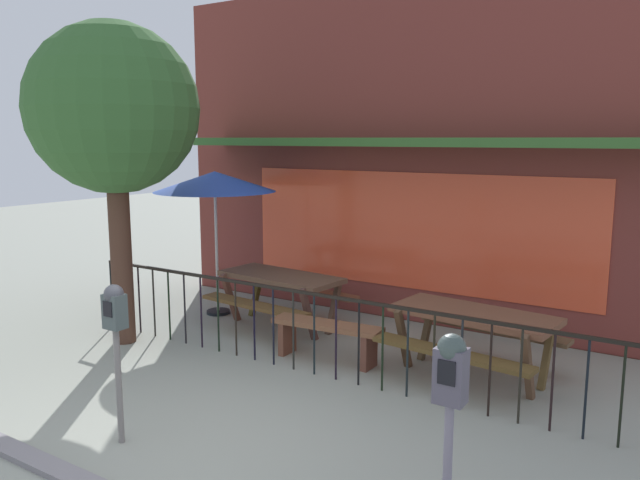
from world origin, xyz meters
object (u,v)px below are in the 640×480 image
(picnic_table_left, at_px, (281,286))
(parking_meter_far, at_px, (450,392))
(picnic_table_right, at_px, (473,326))
(patio_umbrella, at_px, (215,183))
(parking_meter_near, at_px, (115,322))
(street_tree, at_px, (114,111))
(patio_bench, at_px, (327,333))

(picnic_table_left, height_order, parking_meter_far, parking_meter_far)
(picnic_table_right, height_order, parking_meter_far, parking_meter_far)
(parking_meter_far, bearing_deg, patio_umbrella, 144.35)
(picnic_table_left, height_order, picnic_table_right, same)
(picnic_table_right, relative_size, patio_umbrella, 0.88)
(parking_meter_far, bearing_deg, picnic_table_right, 106.23)
(parking_meter_near, bearing_deg, patio_umbrella, 119.86)
(picnic_table_left, bearing_deg, parking_meter_near, -76.87)
(parking_meter_far, xyz_separation_m, street_tree, (-5.27, 2.00, 1.82))
(patio_bench, relative_size, parking_meter_far, 0.91)
(picnic_table_left, distance_m, parking_meter_near, 3.69)
(parking_meter_near, height_order, street_tree, street_tree)
(picnic_table_right, xyz_separation_m, patio_umbrella, (-4.19, 0.43, 1.42))
(picnic_table_right, bearing_deg, parking_meter_far, -73.77)
(picnic_table_right, relative_size, parking_meter_far, 1.24)
(parking_meter_far, distance_m, street_tree, 5.92)
(patio_umbrella, bearing_deg, picnic_table_left, -1.86)
(picnic_table_right, distance_m, parking_meter_near, 3.85)
(parking_meter_near, relative_size, street_tree, 0.35)
(picnic_table_left, relative_size, patio_bench, 1.35)
(picnic_table_left, xyz_separation_m, patio_umbrella, (-1.24, 0.04, 1.42))
(patio_umbrella, height_order, parking_meter_near, patio_umbrella)
(patio_umbrella, bearing_deg, parking_meter_near, -60.14)
(picnic_table_left, height_order, parking_meter_near, parking_meter_near)
(picnic_table_left, bearing_deg, patio_bench, -32.47)
(patio_bench, distance_m, parking_meter_near, 2.88)
(picnic_table_right, bearing_deg, patio_bench, -165.79)
(picnic_table_left, height_order, patio_bench, picnic_table_left)
(parking_meter_near, relative_size, parking_meter_far, 0.92)
(parking_meter_far, bearing_deg, street_tree, 159.27)
(picnic_table_right, distance_m, street_tree, 5.11)
(picnic_table_right, distance_m, patio_bench, 1.75)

